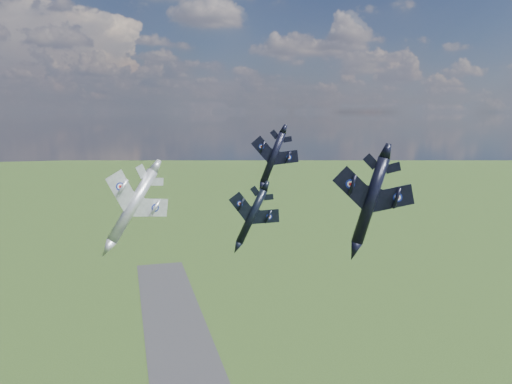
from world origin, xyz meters
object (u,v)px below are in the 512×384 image
object	(u,v)px
jet_high_navy	(273,158)
jet_lead_navy	(252,216)
jet_left_silver	(133,206)
jet_right_navy	(370,201)

from	to	relation	value
jet_high_navy	jet_lead_navy	bearing A→B (deg)	-100.38
jet_lead_navy	jet_left_silver	bearing A→B (deg)	-151.48
jet_lead_navy	jet_left_silver	xyz separation A→B (m)	(-19.75, -6.65, 4.01)
jet_high_navy	jet_left_silver	bearing A→B (deg)	-122.03
jet_right_navy	jet_high_navy	world-z (taller)	jet_high_navy
jet_right_navy	jet_high_navy	distance (m)	42.06
jet_lead_navy	jet_right_navy	bearing A→B (deg)	-53.34
jet_high_navy	jet_left_silver	xyz separation A→B (m)	(-29.72, -27.14, -3.97)
jet_right_navy	jet_high_navy	size ratio (longest dim) A/B	1.05
jet_high_navy	jet_left_silver	world-z (taller)	jet_high_navy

